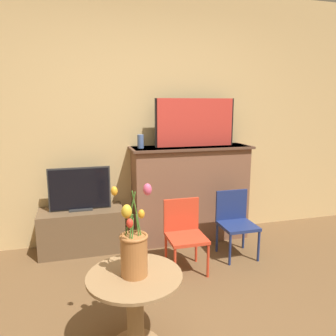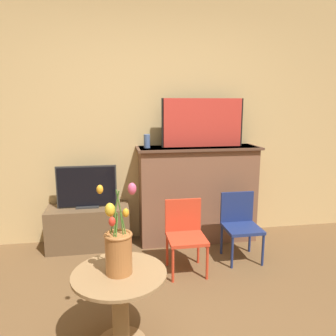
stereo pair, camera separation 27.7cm
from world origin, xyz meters
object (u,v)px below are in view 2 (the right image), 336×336
Objects in this scene: vase_tulips at (118,247)px; chair_red at (185,231)px; tv_monitor at (87,187)px; chair_blue at (240,222)px; painting at (203,123)px.

chair_red is at bearing 55.69° from vase_tulips.
tv_monitor is at bearing 144.67° from chair_red.
vase_tulips is (-1.20, -1.05, 0.30)m from chair_blue.
painting is 1.11m from chair_blue.
painting is at bearing 63.57° from chair_red.
vase_tulips is (-0.94, -1.56, -0.64)m from painting.
painting reaches higher than chair_red.
vase_tulips is at bearing -79.08° from tv_monitor.
chair_blue is 1.62m from vase_tulips.
painting is 1.61× the size of vase_tulips.
chair_red is 1.17× the size of vase_tulips.
painting is 1.20m from chair_red.
chair_blue is 1.17× the size of vase_tulips.
chair_red is 1.13m from vase_tulips.
tv_monitor is 1.11× the size of vase_tulips.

